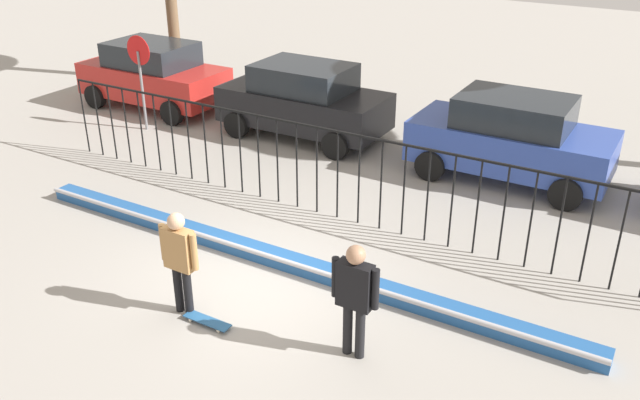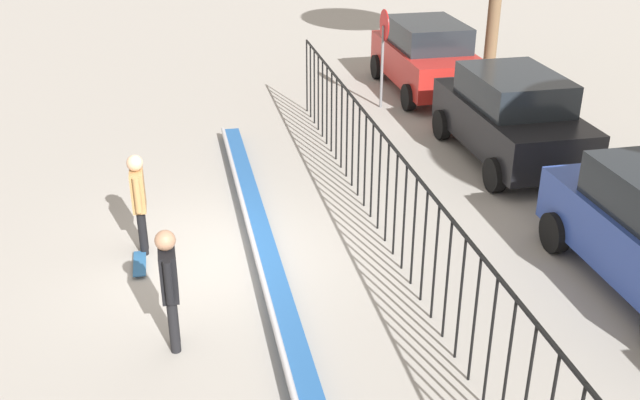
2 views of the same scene
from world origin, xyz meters
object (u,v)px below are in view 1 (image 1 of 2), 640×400
at_px(skateboarder, 179,254).
at_px(skateboard, 207,321).
at_px(parked_car_blue, 511,138).
at_px(parked_car_black, 304,100).
at_px(camera_operator, 355,291).
at_px(parked_car_red, 153,75).
at_px(stop_sign, 140,70).

height_order(skateboarder, skateboard, skateboarder).
xyz_separation_m(skateboarder, parked_car_blue, (2.84, 7.62, -0.06)).
height_order(parked_car_black, parked_car_blue, same).
bearing_deg(skateboard, parked_car_blue, 80.74).
distance_m(skateboarder, camera_operator, 2.78).
bearing_deg(parked_car_red, skateboarder, -42.85).
relative_size(parked_car_red, parked_car_black, 1.00).
xyz_separation_m(camera_operator, parked_car_red, (-10.28, 7.10, -0.09)).
distance_m(camera_operator, stop_sign, 10.74).
relative_size(skateboarder, skateboard, 2.16).
bearing_deg(parked_car_black, skateboarder, -67.34).
distance_m(parked_car_black, stop_sign, 4.32).
xyz_separation_m(camera_operator, parked_car_blue, (0.09, 7.20, -0.09)).
distance_m(camera_operator, parked_car_blue, 7.20).
xyz_separation_m(parked_car_blue, stop_sign, (-9.27, -1.66, 0.64)).
relative_size(skateboard, parked_car_blue, 0.19).
xyz_separation_m(skateboard, parked_car_red, (-8.03, 7.59, 0.91)).
xyz_separation_m(parked_car_red, parked_car_black, (5.02, 0.11, 0.00)).
bearing_deg(skateboarder, parked_car_blue, 95.70).
bearing_deg(parked_car_blue, stop_sign, -169.35).
xyz_separation_m(camera_operator, stop_sign, (-9.18, 5.54, 0.55)).
bearing_deg(stop_sign, skateboarder, -42.79).
bearing_deg(skateboarder, stop_sign, 163.34).
bearing_deg(parked_car_black, skateboard, -64.19).
relative_size(skateboard, parked_car_red, 0.19).
relative_size(camera_operator, parked_car_red, 0.41).
bearing_deg(skateboarder, parked_car_red, 161.18).
distance_m(parked_car_red, parked_car_black, 5.02).
bearing_deg(parked_car_red, parked_car_blue, 2.67).
relative_size(camera_operator, stop_sign, 0.71).
bearing_deg(skateboarder, parked_car_black, 134.33).
bearing_deg(skateboard, parked_car_red, 144.22).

